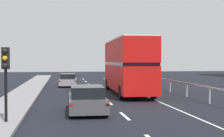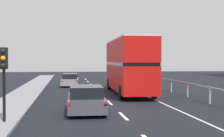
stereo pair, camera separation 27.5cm
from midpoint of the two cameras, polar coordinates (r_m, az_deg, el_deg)
ground_plane at (r=18.61m, az=1.17°, el=-7.07°), size 73.20×120.00×0.10m
near_sidewalk_kerb at (r=18.62m, az=-17.30°, el=-6.75°), size 2.40×80.00×0.14m
lane_paint_markings at (r=27.48m, az=2.47°, el=-4.20°), size 3.38×46.00×0.01m
bridge_side_railing at (r=28.66m, az=10.29°, el=-2.26°), size 0.10×42.00×1.06m
double_decker_bus_red at (r=27.00m, az=3.11°, el=0.65°), size 2.76×11.13×4.36m
hatchback_car_near at (r=17.48m, az=-3.98°, el=-5.27°), size 1.97×4.54×1.38m
traffic_signal_pole at (r=14.57m, az=-17.36°, el=0.39°), size 0.30×0.42×3.09m
sedan_car_ahead at (r=34.96m, az=-6.92°, el=-1.96°), size 1.89×4.52×1.31m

